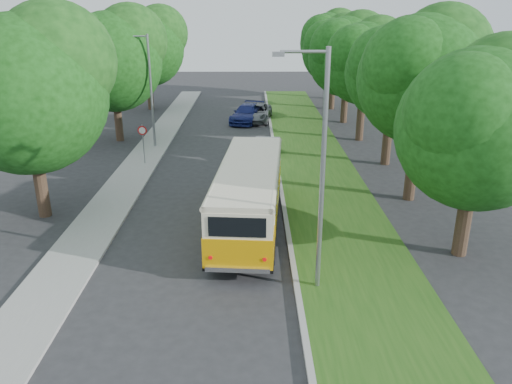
{
  "coord_description": "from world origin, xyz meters",
  "views": [
    {
      "loc": [
        2.08,
        -17.38,
        9.02
      ],
      "look_at": [
        2.25,
        3.01,
        1.5
      ],
      "focal_mm": 35.0,
      "sensor_mm": 36.0,
      "label": 1
    }
  ],
  "objects_px": {
    "lamppost_near": "(320,167)",
    "vintage_bus": "(249,196)",
    "car_silver": "(264,153)",
    "car_grey": "(256,113)",
    "lamppost_far": "(149,87)",
    "car_white": "(266,151)",
    "car_blue": "(247,113)"
  },
  "relations": [
    {
      "from": "lamppost_near",
      "to": "car_blue",
      "type": "bearing_deg",
      "value": 95.38
    },
    {
      "from": "lamppost_far",
      "to": "car_silver",
      "type": "bearing_deg",
      "value": -27.48
    },
    {
      "from": "lamppost_near",
      "to": "car_white",
      "type": "relative_size",
      "value": 1.84
    },
    {
      "from": "car_blue",
      "to": "lamppost_far",
      "type": "bearing_deg",
      "value": -112.32
    },
    {
      "from": "vintage_bus",
      "to": "lamppost_far",
      "type": "bearing_deg",
      "value": 121.0
    },
    {
      "from": "car_silver",
      "to": "lamppost_near",
      "type": "bearing_deg",
      "value": -74.3
    },
    {
      "from": "car_grey",
      "to": "car_silver",
      "type": "bearing_deg",
      "value": -80.5
    },
    {
      "from": "lamppost_far",
      "to": "lamppost_near",
      "type": "bearing_deg",
      "value": -64.29
    },
    {
      "from": "vintage_bus",
      "to": "car_grey",
      "type": "xyz_separation_m",
      "value": [
        0.47,
        22.03,
        -0.76
      ]
    },
    {
      "from": "car_silver",
      "to": "car_grey",
      "type": "xyz_separation_m",
      "value": [
        -0.38,
        12.52,
        0.03
      ]
    },
    {
      "from": "lamppost_near",
      "to": "car_grey",
      "type": "xyz_separation_m",
      "value": [
        -1.77,
        27.11,
        -3.67
      ]
    },
    {
      "from": "lamppost_near",
      "to": "vintage_bus",
      "type": "xyz_separation_m",
      "value": [
        -2.24,
        5.08,
        -2.91
      ]
    },
    {
      "from": "car_blue",
      "to": "lamppost_near",
      "type": "bearing_deg",
      "value": -68.94
    },
    {
      "from": "car_silver",
      "to": "car_blue",
      "type": "xyz_separation_m",
      "value": [
        -1.12,
        12.09,
        0.05
      ]
    },
    {
      "from": "vintage_bus",
      "to": "car_silver",
      "type": "distance_m",
      "value": 9.58
    },
    {
      "from": "car_grey",
      "to": "car_blue",
      "type": "bearing_deg",
      "value": -142.47
    },
    {
      "from": "car_silver",
      "to": "car_blue",
      "type": "bearing_deg",
      "value": 105.57
    },
    {
      "from": "car_silver",
      "to": "car_grey",
      "type": "relative_size",
      "value": 0.78
    },
    {
      "from": "lamppost_near",
      "to": "car_silver",
      "type": "distance_m",
      "value": 15.11
    },
    {
      "from": "lamppost_near",
      "to": "lamppost_far",
      "type": "bearing_deg",
      "value": 115.71
    },
    {
      "from": "car_white",
      "to": "car_grey",
      "type": "bearing_deg",
      "value": 99.39
    },
    {
      "from": "vintage_bus",
      "to": "car_blue",
      "type": "height_order",
      "value": "vintage_bus"
    },
    {
      "from": "vintage_bus",
      "to": "car_blue",
      "type": "relative_size",
      "value": 1.96
    },
    {
      "from": "car_silver",
      "to": "car_blue",
      "type": "distance_m",
      "value": 12.15
    },
    {
      "from": "car_blue",
      "to": "vintage_bus",
      "type": "bearing_deg",
      "value": -73.6
    },
    {
      "from": "lamppost_near",
      "to": "car_grey",
      "type": "bearing_deg",
      "value": 93.73
    },
    {
      "from": "vintage_bus",
      "to": "car_silver",
      "type": "bearing_deg",
      "value": 89.47
    },
    {
      "from": "lamppost_far",
      "to": "car_grey",
      "type": "relative_size",
      "value": 1.48
    },
    {
      "from": "vintage_bus",
      "to": "car_silver",
      "type": "xyz_separation_m",
      "value": [
        0.85,
        9.51,
        -0.79
      ]
    },
    {
      "from": "lamppost_far",
      "to": "car_silver",
      "type": "distance_m",
      "value": 9.14
    },
    {
      "from": "lamppost_near",
      "to": "vintage_bus",
      "type": "height_order",
      "value": "lamppost_near"
    },
    {
      "from": "car_white",
      "to": "car_blue",
      "type": "height_order",
      "value": "car_blue"
    }
  ]
}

